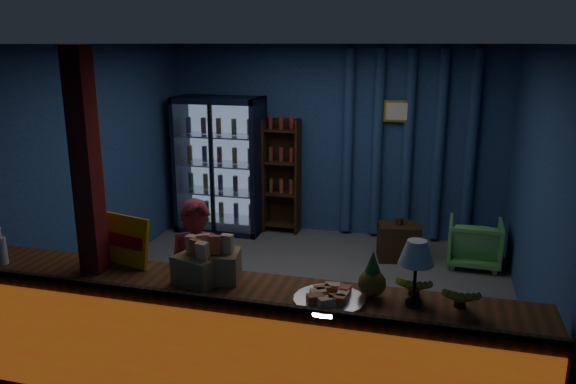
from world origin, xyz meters
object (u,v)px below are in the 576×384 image
Objects in this scene: shopkeeper at (198,284)px; table_lamp at (416,255)px; green_chair at (474,243)px; pastry_tray at (329,298)px.

table_lamp is at bearing -26.56° from shopkeeper.
table_lamp is (1.73, -0.45, 0.60)m from shopkeeper.
shopkeeper is 3.13× the size of table_lamp.
shopkeeper is at bearing 52.58° from green_chair.
pastry_tray is at bearing -36.41° from shopkeeper.
shopkeeper is 2.24× the size of green_chair.
pastry_tray reaches higher than green_chair.
green_chair is 1.31× the size of pastry_tray.
green_chair is at bearing 38.71° from shopkeeper.
shopkeeper is 3.68m from green_chair.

